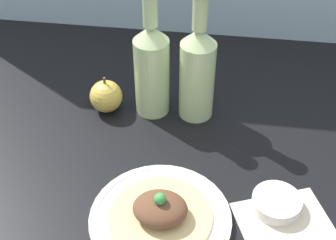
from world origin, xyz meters
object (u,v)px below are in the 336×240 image
cider_bottle_left (152,66)px  apple (106,96)px  plated_food (160,211)px  dipping_bowl (276,203)px  plate (160,218)px  cider_bottle_right (197,70)px

cider_bottle_left → apple: 13.67cm
plated_food → dipping_bowl: plated_food is taller
plated_food → apple: 35.31cm
plated_food → cider_bottle_left: (-6.74, 32.25, 9.08)cm
plate → cider_bottle_right: bearing=83.9°
cider_bottle_right → cider_bottle_left: bearing=180.0°
cider_bottle_right → dipping_bowl: cider_bottle_right is taller
plate → apple: bearing=119.7°
apple → dipping_bowl: bearing=-32.6°
cider_bottle_left → apple: size_ratio=3.41×
apple → plated_food: bearing=-60.3°
cider_bottle_right → plate: bearing=-96.1°
dipping_bowl → cider_bottle_left: bearing=136.7°
plated_food → cider_bottle_left: bearing=101.8°
plate → cider_bottle_right: cider_bottle_right is taller
dipping_bowl → apple: bearing=147.4°
plated_food → plate: bearing=-90.0°
cider_bottle_right → apple: 22.56cm
plate → dipping_bowl: size_ratio=2.82×
cider_bottle_right → apple: size_ratio=3.41×
plate → plated_food: bearing=90.0°
plate → plated_food: size_ratio=1.37×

